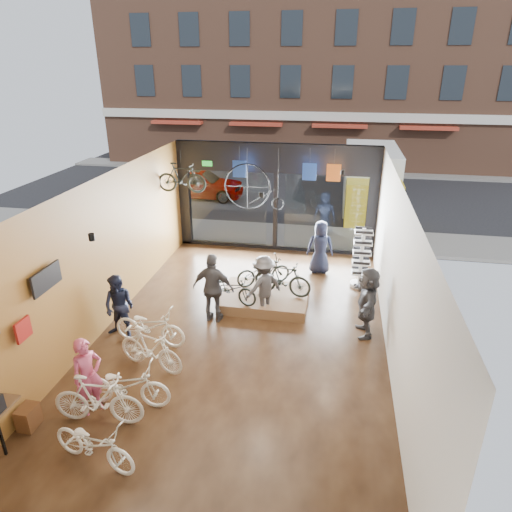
% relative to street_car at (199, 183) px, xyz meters
% --- Properties ---
extents(ground_plane, '(7.00, 12.00, 0.04)m').
position_rel_street_car_xyz_m(ground_plane, '(4.67, -12.00, -0.77)').
color(ground_plane, black).
rests_on(ground_plane, ground).
extents(ceiling, '(7.00, 12.00, 0.04)m').
position_rel_street_car_xyz_m(ceiling, '(4.67, -12.00, 3.07)').
color(ceiling, black).
rests_on(ceiling, ground).
extents(wall_left, '(0.04, 12.00, 3.80)m').
position_rel_street_car_xyz_m(wall_left, '(1.15, -12.00, 1.15)').
color(wall_left, '#955F35').
rests_on(wall_left, ground).
extents(wall_right, '(0.04, 12.00, 3.80)m').
position_rel_street_car_xyz_m(wall_right, '(8.19, -12.00, 1.15)').
color(wall_right, beige).
rests_on(wall_right, ground).
extents(wall_back, '(7.00, 0.04, 3.80)m').
position_rel_street_car_xyz_m(wall_back, '(4.67, -18.02, 1.15)').
color(wall_back, beige).
rests_on(wall_back, ground).
extents(storefront, '(7.00, 0.26, 3.80)m').
position_rel_street_car_xyz_m(storefront, '(4.67, -6.00, 1.15)').
color(storefront, black).
rests_on(storefront, ground).
extents(exit_sign, '(0.35, 0.06, 0.18)m').
position_rel_street_car_xyz_m(exit_sign, '(2.27, -6.12, 2.30)').
color(exit_sign, '#198C26').
rests_on(exit_sign, storefront).
extents(street_road, '(30.00, 18.00, 0.02)m').
position_rel_street_car_xyz_m(street_road, '(4.67, 3.00, -0.76)').
color(street_road, black).
rests_on(street_road, ground).
extents(sidewalk_near, '(30.00, 2.40, 0.12)m').
position_rel_street_car_xyz_m(sidewalk_near, '(4.67, -4.80, -0.69)').
color(sidewalk_near, slate).
rests_on(sidewalk_near, ground).
extents(sidewalk_far, '(30.00, 2.00, 0.12)m').
position_rel_street_car_xyz_m(sidewalk_far, '(4.67, 7.00, -0.69)').
color(sidewalk_far, slate).
rests_on(sidewalk_far, ground).
extents(opposite_building, '(26.00, 5.00, 14.00)m').
position_rel_street_car_xyz_m(opposite_building, '(4.67, 9.50, 6.25)').
color(opposite_building, brown).
rests_on(opposite_building, ground).
extents(street_car, '(4.43, 1.78, 1.51)m').
position_rel_street_car_xyz_m(street_car, '(0.00, 0.00, 0.00)').
color(street_car, gray).
rests_on(street_car, street_road).
extents(box_truck, '(2.30, 6.91, 2.72)m').
position_rel_street_car_xyz_m(box_truck, '(8.24, -1.00, 0.61)').
color(box_truck, silver).
rests_on(box_truck, street_road).
extents(floor_bike_0, '(1.74, 0.94, 0.87)m').
position_rel_street_car_xyz_m(floor_bike_0, '(3.05, -16.16, -0.32)').
color(floor_bike_0, silver).
rests_on(floor_bike_0, ground_plane).
extents(floor_bike_1, '(1.77, 0.61, 1.05)m').
position_rel_street_car_xyz_m(floor_bike_1, '(2.65, -15.25, -0.23)').
color(floor_bike_1, silver).
rests_on(floor_bike_1, ground_plane).
extents(floor_bike_2, '(1.83, 0.73, 0.94)m').
position_rel_street_car_xyz_m(floor_bike_2, '(2.94, -14.70, -0.28)').
color(floor_bike_2, silver).
rests_on(floor_bike_2, ground_plane).
extents(floor_bike_3, '(1.72, 0.91, 1.00)m').
position_rel_street_car_xyz_m(floor_bike_3, '(2.97, -13.51, -0.26)').
color(floor_bike_3, silver).
rests_on(floor_bike_3, ground_plane).
extents(floor_bike_4, '(1.86, 0.80, 0.95)m').
position_rel_street_car_xyz_m(floor_bike_4, '(2.57, -12.59, -0.28)').
color(floor_bike_4, silver).
rests_on(floor_bike_4, ground_plane).
extents(display_platform, '(2.40, 1.80, 0.30)m').
position_rel_street_car_xyz_m(display_platform, '(4.97, -10.14, -0.60)').
color(display_platform, brown).
rests_on(display_platform, ground_plane).
extents(display_bike_left, '(1.64, 0.93, 0.82)m').
position_rel_street_car_xyz_m(display_bike_left, '(4.13, -10.76, -0.05)').
color(display_bike_left, black).
rests_on(display_bike_left, display_platform).
extents(display_bike_mid, '(1.71, 0.81, 0.99)m').
position_rel_street_car_xyz_m(display_bike_mid, '(5.45, -10.08, 0.04)').
color(display_bike_mid, black).
rests_on(display_bike_mid, display_platform).
extents(display_bike_right, '(1.67, 1.27, 0.84)m').
position_rel_street_car_xyz_m(display_bike_right, '(4.83, -9.56, -0.03)').
color(display_bike_right, black).
rests_on(display_bike_right, display_platform).
extents(customer_0, '(0.65, 0.70, 1.61)m').
position_rel_street_car_xyz_m(customer_0, '(2.34, -14.97, 0.05)').
color(customer_0, '#CC4C72').
rests_on(customer_0, ground_plane).
extents(customer_1, '(0.87, 0.71, 1.63)m').
position_rel_street_car_xyz_m(customer_1, '(1.74, -12.40, 0.06)').
color(customer_1, '#161C33').
rests_on(customer_1, ground_plane).
extents(customer_2, '(1.14, 0.54, 1.88)m').
position_rel_street_car_xyz_m(customer_2, '(3.81, -11.27, 0.19)').
color(customer_2, '#3F3F44').
rests_on(customer_2, ground_plane).
extents(customer_3, '(1.22, 1.20, 1.68)m').
position_rel_street_car_xyz_m(customer_3, '(5.03, -10.71, 0.09)').
color(customer_3, '#3F3F44').
rests_on(customer_3, ground_plane).
extents(customer_4, '(0.88, 0.60, 1.73)m').
position_rel_street_car_xyz_m(customer_4, '(6.37, -7.77, 0.11)').
color(customer_4, '#161C33').
rests_on(customer_4, ground_plane).
extents(customer_5, '(0.65, 1.71, 1.81)m').
position_rel_street_car_xyz_m(customer_5, '(7.67, -11.24, 0.15)').
color(customer_5, '#3F3F44').
rests_on(customer_5, ground_plane).
extents(sunglasses_rack, '(0.60, 0.52, 1.86)m').
position_rel_street_car_xyz_m(sunglasses_rack, '(7.62, -8.54, 0.17)').
color(sunglasses_rack, white).
rests_on(sunglasses_rack, ground_plane).
extents(wall_merch, '(0.40, 2.40, 2.60)m').
position_rel_street_car_xyz_m(wall_merch, '(1.29, -15.50, 0.55)').
color(wall_merch, navy).
rests_on(wall_merch, wall_left).
extents(penny_farthing, '(1.91, 0.06, 1.53)m').
position_rel_street_car_xyz_m(penny_farthing, '(4.20, -7.11, 1.75)').
color(penny_farthing, black).
rests_on(penny_farthing, ceiling).
extents(hung_bike, '(1.58, 0.46, 0.95)m').
position_rel_street_car_xyz_m(hung_bike, '(1.91, -7.80, 2.17)').
color(hung_bike, black).
rests_on(hung_bike, ceiling).
extents(jersey_left, '(0.45, 0.03, 0.55)m').
position_rel_street_car_xyz_m(jersey_left, '(3.56, -6.80, 2.30)').
color(jersey_left, '#1E3F99').
rests_on(jersey_left, ceiling).
extents(jersey_mid, '(0.45, 0.03, 0.55)m').
position_rel_street_car_xyz_m(jersey_mid, '(5.86, -6.80, 2.30)').
color(jersey_mid, '#1E3F99').
rests_on(jersey_mid, ceiling).
extents(jersey_right, '(0.45, 0.03, 0.55)m').
position_rel_street_car_xyz_m(jersey_right, '(6.62, -6.80, 2.30)').
color(jersey_right, '#CC5919').
rests_on(jersey_right, ceiling).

